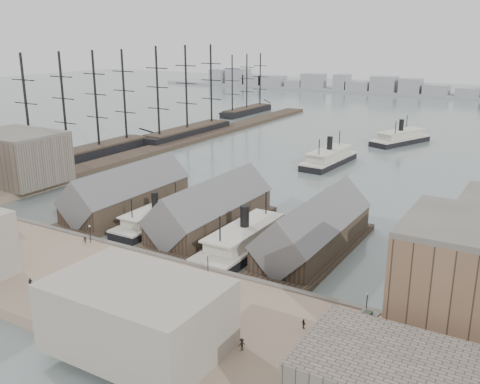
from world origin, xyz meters
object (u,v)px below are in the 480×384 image
Objects in this scene: tram at (358,335)px; horse_cart_center at (79,278)px; ferry_docked_west at (156,218)px; horse_cart_right at (188,313)px.

horse_cart_center is at bearing -168.91° from tram.
ferry_docked_west reaches higher than horse_cart_center.
tram is 2.14× the size of horse_cart_right.
ferry_docked_west is 5.42× the size of horse_cart_right.
horse_cart_right is (23.88, -0.05, -0.05)m from horse_cart_center.
horse_cart_right is at bearing -162.75° from tram.
horse_cart_right is at bearing -73.59° from horse_cart_center.
horse_cart_center is at bearing 94.35° from horse_cart_right.
ferry_docked_west is 66.06m from tram.
tram is 26.03m from horse_cart_right.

